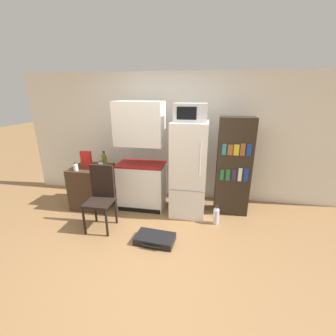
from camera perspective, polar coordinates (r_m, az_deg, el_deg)
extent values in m
plane|color=olive|center=(3.26, -6.14, -21.21)|extent=(24.00, 24.00, 0.00)
cube|color=white|center=(4.50, 2.91, 7.71)|extent=(6.40, 0.10, 2.45)
cube|color=#422D1E|center=(4.53, -18.34, -4.29)|extent=(0.68, 0.69, 0.78)
cube|color=white|center=(4.25, -6.60, -4.56)|extent=(0.83, 0.51, 0.83)
cube|color=maroon|center=(4.10, -6.83, 0.96)|extent=(0.85, 0.52, 0.03)
cube|color=white|center=(3.94, -7.24, 11.12)|extent=(0.83, 0.43, 0.74)
cube|color=black|center=(4.20, -7.42, -10.62)|extent=(0.80, 0.01, 0.08)
cube|color=white|center=(3.89, 5.31, -0.35)|extent=(0.60, 0.63, 1.64)
cube|color=gray|center=(3.69, 4.73, -5.81)|extent=(0.57, 0.01, 0.01)
cylinder|color=silver|center=(3.48, 8.15, 2.30)|extent=(0.02, 0.02, 0.57)
cube|color=#B7B7BC|center=(3.69, 5.76, 13.89)|extent=(0.52, 0.34, 0.28)
cube|color=black|center=(3.52, 4.73, 13.69)|extent=(0.30, 0.01, 0.19)
cube|color=#2D2319|center=(4.05, 16.29, 0.24)|extent=(0.58, 0.32, 1.71)
cube|color=#1E7033|center=(3.91, 13.56, -1.72)|extent=(0.06, 0.01, 0.19)
cube|color=#1E7033|center=(3.91, 14.98, -1.73)|extent=(0.06, 0.01, 0.20)
cube|color=#332856|center=(3.92, 16.40, -1.73)|extent=(0.06, 0.01, 0.21)
cube|color=silver|center=(3.93, 17.82, -1.64)|extent=(0.06, 0.01, 0.23)
cube|color=#193899|center=(3.94, 19.21, -1.71)|extent=(0.07, 0.01, 0.23)
cube|color=teal|center=(3.78, 14.07, 4.59)|extent=(0.06, 0.01, 0.18)
cube|color=brown|center=(3.79, 15.53, 4.45)|extent=(0.08, 0.01, 0.18)
cube|color=gold|center=(3.80, 16.99, 4.39)|extent=(0.08, 0.01, 0.18)
cube|color=brown|center=(3.81, 18.45, 4.43)|extent=(0.07, 0.01, 0.20)
cube|color=#193899|center=(3.82, 19.89, 4.32)|extent=(0.07, 0.01, 0.20)
cylinder|color=#566619|center=(4.23, -15.82, 1.68)|extent=(0.08, 0.08, 0.24)
cylinder|color=#566619|center=(4.20, -15.99, 3.53)|extent=(0.04, 0.04, 0.04)
cylinder|color=black|center=(4.19, -16.03, 3.98)|extent=(0.04, 0.04, 0.02)
cylinder|color=silver|center=(4.17, -16.66, 0.51)|extent=(0.08, 0.08, 0.12)
cylinder|color=silver|center=(4.15, -16.75, 1.45)|extent=(0.03, 0.03, 0.02)
cylinder|color=black|center=(4.15, -16.77, 1.67)|extent=(0.04, 0.04, 0.01)
cylinder|color=white|center=(4.25, -22.38, 0.12)|extent=(0.08, 0.08, 0.11)
cylinder|color=white|center=(4.23, -22.49, 0.95)|extent=(0.03, 0.03, 0.02)
cylinder|color=black|center=(4.23, -22.52, 1.16)|extent=(0.04, 0.04, 0.01)
cube|color=red|center=(4.34, -20.06, 2.08)|extent=(0.19, 0.07, 0.30)
cylinder|color=black|center=(3.74, -20.52, -12.53)|extent=(0.04, 0.04, 0.44)
cylinder|color=black|center=(3.58, -15.31, -13.40)|extent=(0.04, 0.04, 0.44)
cylinder|color=black|center=(4.01, -17.98, -9.99)|extent=(0.04, 0.04, 0.44)
cylinder|color=black|center=(3.87, -13.09, -10.66)|extent=(0.04, 0.04, 0.44)
cube|color=black|center=(3.68, -17.08, -8.35)|extent=(0.41, 0.41, 0.04)
cube|color=black|center=(3.71, -16.30, -3.16)|extent=(0.38, 0.06, 0.54)
cube|color=black|center=(3.44, -3.32, -17.51)|extent=(0.59, 0.37, 0.10)
cylinder|color=black|center=(3.31, -4.37, -19.31)|extent=(0.25, 0.04, 0.02)
cylinder|color=silver|center=(3.88, 12.10, -11.97)|extent=(0.10, 0.10, 0.26)
cylinder|color=silver|center=(3.81, 12.26, -9.99)|extent=(0.04, 0.04, 0.05)
cylinder|color=black|center=(3.79, 12.30, -9.51)|extent=(0.05, 0.05, 0.03)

